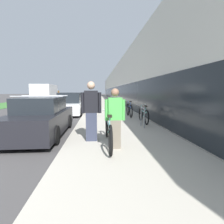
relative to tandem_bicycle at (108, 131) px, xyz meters
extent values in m
cube|color=#BCB5A5|center=(0.57, 19.20, -0.47)|extent=(3.72, 70.00, 0.14)
cube|color=silver|center=(7.49, 27.20, 2.22)|extent=(10.00, 70.00, 5.51)
cube|color=#1E2328|center=(2.53, 27.20, 0.72)|extent=(0.10, 63.00, 2.20)
cube|color=#3D7533|center=(-11.58, 23.20, -0.52)|extent=(4.58, 70.00, 0.03)
torus|color=black|center=(0.00, 0.88, -0.02)|extent=(0.06, 0.75, 0.75)
torus|color=black|center=(0.00, -0.86, -0.02)|extent=(0.06, 0.75, 0.75)
cylinder|color=#7AD1C6|center=(0.00, 0.01, 0.20)|extent=(0.04, 1.48, 0.04)
cylinder|color=#7AD1C6|center=(0.00, -0.34, 0.10)|extent=(0.04, 0.88, 0.34)
cylinder|color=#7AD1C6|center=(0.00, -0.55, 0.36)|extent=(0.03, 0.03, 0.31)
cube|color=black|center=(0.00, -0.55, 0.51)|extent=(0.11, 0.22, 0.05)
cylinder|color=#7AD1C6|center=(0.00, 0.74, 0.36)|extent=(0.03, 0.03, 0.32)
cylinder|color=silver|center=(0.00, 0.74, 0.53)|extent=(0.52, 0.03, 0.03)
cube|color=#756B5B|center=(0.16, -0.31, -0.01)|extent=(0.30, 0.21, 0.77)
cube|color=#4CB74C|center=(0.16, -0.31, 0.67)|extent=(0.36, 0.21, 0.59)
cylinder|color=#4CB74C|center=(-0.07, -0.31, 0.64)|extent=(0.09, 0.09, 0.56)
cylinder|color=#4CB74C|center=(0.39, -0.31, 0.64)|extent=(0.09, 0.09, 0.56)
sphere|color=#936B51|center=(0.16, -0.31, 1.10)|extent=(0.21, 0.21, 0.21)
cube|color=#33384C|center=(-0.49, 0.48, 0.04)|extent=(0.34, 0.24, 0.87)
cube|color=black|center=(-0.49, 0.48, 0.81)|extent=(0.41, 0.24, 0.67)
cylinder|color=black|center=(-0.75, 0.48, 0.78)|extent=(0.10, 0.10, 0.63)
cylinder|color=black|center=(-0.24, 0.48, 0.78)|extent=(0.10, 0.10, 0.63)
sphere|color=tan|center=(-0.49, 0.48, 1.30)|extent=(0.24, 0.24, 0.24)
cylinder|color=gray|center=(1.61, 2.11, 0.01)|extent=(0.05, 0.05, 0.82)
cylinder|color=gray|center=(1.61, 2.66, 0.01)|extent=(0.05, 0.05, 0.82)
cylinder|color=gray|center=(1.61, 2.38, 0.42)|extent=(0.05, 0.55, 0.05)
torus|color=black|center=(1.91, 3.90, -0.05)|extent=(0.06, 0.69, 0.69)
torus|color=black|center=(1.91, 2.81, -0.05)|extent=(0.06, 0.69, 0.69)
cylinder|color=#7AD1C6|center=(1.91, 3.35, 0.16)|extent=(0.04, 0.93, 0.04)
cylinder|color=#7AD1C6|center=(1.91, 3.13, 0.06)|extent=(0.04, 0.56, 0.32)
cylinder|color=#7AD1C6|center=(1.91, 3.00, 0.30)|extent=(0.03, 0.03, 0.29)
cube|color=black|center=(1.91, 3.00, 0.44)|extent=(0.11, 0.22, 0.05)
cylinder|color=#7AD1C6|center=(1.91, 3.81, 0.31)|extent=(0.03, 0.03, 0.30)
cylinder|color=silver|center=(1.91, 3.81, 0.46)|extent=(0.52, 0.03, 0.03)
torus|color=black|center=(1.60, 6.06, -0.01)|extent=(0.06, 0.77, 0.77)
torus|color=black|center=(1.60, 5.00, -0.01)|extent=(0.06, 0.77, 0.77)
cylinder|color=#2D56A8|center=(1.60, 5.53, 0.22)|extent=(0.04, 0.91, 0.04)
cylinder|color=#2D56A8|center=(1.60, 5.32, 0.11)|extent=(0.04, 0.55, 0.35)
cylinder|color=#2D56A8|center=(1.60, 5.19, 0.38)|extent=(0.03, 0.03, 0.32)
cube|color=black|center=(1.60, 5.19, 0.53)|extent=(0.11, 0.22, 0.05)
cylinder|color=#2D56A8|center=(1.60, 5.98, 0.38)|extent=(0.03, 0.03, 0.33)
cylinder|color=silver|center=(1.60, 5.98, 0.55)|extent=(0.52, 0.03, 0.03)
cube|color=black|center=(-2.40, 1.84, -0.01)|extent=(1.65, 4.24, 0.75)
cube|color=#1E2328|center=(-2.40, 1.84, 0.63)|extent=(1.42, 2.12, 0.54)
cylinder|color=silver|center=(-2.40, 2.30, 0.95)|extent=(1.77, 0.04, 0.04)
cylinder|color=silver|center=(-2.40, 1.37, 0.95)|extent=(1.77, 0.04, 0.04)
cylinder|color=black|center=(-3.16, 3.11, -0.23)|extent=(0.22, 0.60, 0.60)
cylinder|color=black|center=(-1.64, 3.11, -0.23)|extent=(0.22, 0.60, 0.60)
cylinder|color=black|center=(-3.16, 0.56, -0.23)|extent=(0.22, 0.60, 0.60)
cylinder|color=black|center=(-1.64, 0.56, -0.23)|extent=(0.22, 0.60, 0.60)
cube|color=white|center=(-2.26, 7.88, -0.03)|extent=(1.70, 4.08, 0.70)
cube|color=#1E2328|center=(-2.26, 7.88, 0.68)|extent=(1.46, 2.04, 0.72)
cylinder|color=black|center=(-3.04, 9.10, -0.23)|extent=(0.22, 0.60, 0.60)
cylinder|color=black|center=(-1.47, 9.10, -0.23)|extent=(0.22, 0.60, 0.60)
cylinder|color=black|center=(-3.04, 6.65, -0.23)|extent=(0.22, 0.60, 0.60)
cylinder|color=black|center=(-1.47, 6.65, -0.23)|extent=(0.22, 0.60, 0.60)
cube|color=orange|center=(-7.51, 22.85, 0.46)|extent=(2.22, 1.54, 1.52)
cube|color=white|center=(-7.51, 19.76, 0.86)|extent=(2.41, 4.63, 2.33)
cylinder|color=black|center=(-8.62, 22.45, -0.11)|extent=(0.28, 0.84, 0.84)
cylinder|color=black|center=(-6.41, 22.45, -0.11)|extent=(0.28, 0.84, 0.84)
cylinder|color=black|center=(-8.62, 18.84, -0.11)|extent=(0.28, 0.84, 0.84)
cylinder|color=black|center=(-6.41, 18.84, -0.11)|extent=(0.28, 0.84, 0.84)
camera|label=1|loc=(-0.29, -4.87, 1.13)|focal=28.00mm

